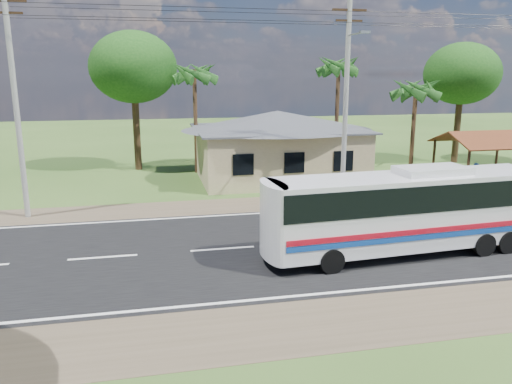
# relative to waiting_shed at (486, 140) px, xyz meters

# --- Properties ---
(ground) EXTENTS (120.00, 120.00, 0.00)m
(ground) POSITION_rel_waiting_shed_xyz_m (-13.00, -8.50, -2.73)
(ground) COLOR #2D4B1B
(ground) RESTS_ON ground
(road) EXTENTS (120.00, 16.00, 0.03)m
(road) POSITION_rel_waiting_shed_xyz_m (-13.00, -8.50, -2.72)
(road) COLOR black
(road) RESTS_ON ground
(house) EXTENTS (12.40, 10.00, 5.00)m
(house) POSITION_rel_waiting_shed_xyz_m (-12.00, 4.50, -0.09)
(house) COLOR #C7B284
(house) RESTS_ON ground
(waiting_shed) EXTENTS (5.20, 4.48, 3.35)m
(waiting_shed) POSITION_rel_waiting_shed_xyz_m (0.00, 0.00, 0.00)
(waiting_shed) COLOR #332112
(waiting_shed) RESTS_ON ground
(concrete_barrier) EXTENTS (7.00, 0.30, 0.90)m
(concrete_barrier) POSITION_rel_waiting_shed_xyz_m (-1.00, -2.90, -2.28)
(concrete_barrier) COLOR #9E9E99
(concrete_barrier) RESTS_ON ground
(utility_poles) EXTENTS (32.80, 2.22, 11.00)m
(utility_poles) POSITION_rel_waiting_shed_xyz_m (-10.33, -2.01, 3.04)
(utility_poles) COLOR #9E9E99
(utility_poles) RESTS_ON ground
(palm_near) EXTENTS (2.80, 2.80, 6.70)m
(palm_near) POSITION_rel_waiting_shed_xyz_m (-3.50, 2.50, 2.98)
(palm_near) COLOR #47301E
(palm_near) RESTS_ON ground
(palm_mid) EXTENTS (2.80, 2.80, 8.20)m
(palm_mid) POSITION_rel_waiting_shed_xyz_m (-7.00, 7.00, 4.43)
(palm_mid) COLOR #47301E
(palm_mid) RESTS_ON ground
(palm_far) EXTENTS (2.80, 2.80, 7.70)m
(palm_far) POSITION_rel_waiting_shed_xyz_m (-17.00, 7.50, 3.95)
(palm_far) COLOR #47301E
(palm_far) RESTS_ON ground
(tree_behind_house) EXTENTS (6.00, 6.00, 9.61)m
(tree_behind_house) POSITION_rel_waiting_shed_xyz_m (-21.00, 9.50, 4.39)
(tree_behind_house) COLOR #47301E
(tree_behind_house) RESTS_ON ground
(tree_behind_shed) EXTENTS (5.60, 5.60, 9.02)m
(tree_behind_shed) POSITION_rel_waiting_shed_xyz_m (3.00, 7.50, 3.95)
(tree_behind_shed) COLOR #47301E
(tree_behind_shed) RESTS_ON ground
(coach_bus) EXTENTS (10.81, 2.97, 3.32)m
(coach_bus) POSITION_rel_waiting_shed_xyz_m (-10.71, -10.39, -0.83)
(coach_bus) COLOR silver
(coach_bus) RESTS_ON ground
(motorcycle) EXTENTS (1.75, 0.82, 0.88)m
(motorcycle) POSITION_rel_waiting_shed_xyz_m (-12.51, -2.07, -2.29)
(motorcycle) COLOR black
(motorcycle) RESTS_ON ground
(person) EXTENTS (0.70, 0.57, 1.66)m
(person) POSITION_rel_waiting_shed_xyz_m (-1.63, -1.51, -1.90)
(person) COLOR #1C409A
(person) RESTS_ON ground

